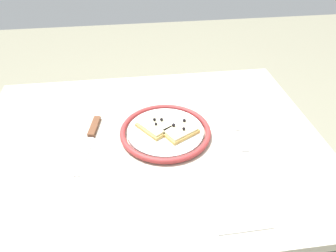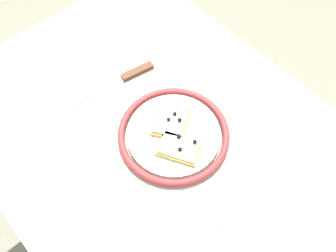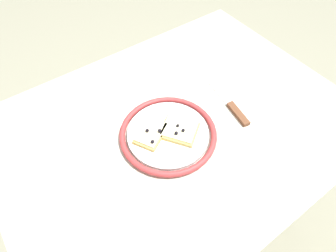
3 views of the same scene
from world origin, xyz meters
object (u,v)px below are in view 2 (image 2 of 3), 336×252
(pizza_slice_near, at_px, (179,148))
(fork, at_px, (238,204))
(plate, at_px, (174,134))
(dining_table, at_px, (155,148))
(pizza_slice_far, at_px, (171,120))
(knife, at_px, (126,77))

(pizza_slice_near, height_order, fork, pizza_slice_near)
(plate, bearing_deg, dining_table, 22.47)
(plate, height_order, pizza_slice_near, pizza_slice_near)
(pizza_slice_near, bearing_deg, pizza_slice_far, -27.84)
(pizza_slice_near, distance_m, fork, 0.17)
(pizza_slice_far, bearing_deg, fork, 174.60)
(pizza_slice_far, distance_m, knife, 0.19)
(dining_table, height_order, knife, knife)
(dining_table, height_order, plate, plate)
(plate, height_order, fork, plate)
(pizza_slice_far, height_order, fork, pizza_slice_far)
(plate, distance_m, pizza_slice_near, 0.05)
(plate, xyz_separation_m, pizza_slice_near, (-0.04, 0.02, 0.01))
(knife, bearing_deg, pizza_slice_near, 170.04)
(dining_table, bearing_deg, fork, -177.32)
(plate, height_order, knife, plate)
(knife, height_order, fork, knife)
(dining_table, relative_size, plate, 3.75)
(plate, height_order, pizza_slice_far, pizza_slice_far)
(pizza_slice_far, bearing_deg, knife, -2.82)
(fork, bearing_deg, plate, -2.06)
(plate, relative_size, pizza_slice_near, 2.33)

